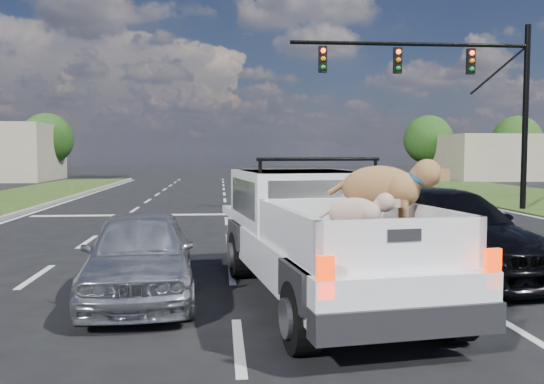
% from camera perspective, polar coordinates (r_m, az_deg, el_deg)
% --- Properties ---
extents(ground, '(160.00, 160.00, 0.00)m').
position_cam_1_polar(ground, '(10.91, 5.31, -7.83)').
color(ground, black).
rests_on(ground, ground).
extents(road_markings, '(17.75, 60.00, 0.01)m').
position_cam_1_polar(road_markings, '(17.31, 1.36, -3.39)').
color(road_markings, silver).
rests_on(road_markings, ground).
extents(traffic_signal, '(9.11, 0.31, 7.00)m').
position_cam_1_polar(traffic_signal, '(23.04, 18.57, 10.01)').
color(traffic_signal, black).
rests_on(traffic_signal, ground).
extents(building_right, '(12.00, 7.00, 3.60)m').
position_cam_1_polar(building_right, '(50.54, 23.18, 3.19)').
color(building_right, tan).
rests_on(building_right, ground).
extents(tree_far_c, '(4.20, 4.20, 5.40)m').
position_cam_1_polar(tree_far_c, '(50.50, -21.38, 4.92)').
color(tree_far_c, '#332114').
rests_on(tree_far_c, ground).
extents(tree_far_d, '(4.20, 4.20, 5.40)m').
position_cam_1_polar(tree_far_d, '(51.72, 15.22, 5.03)').
color(tree_far_d, '#332114').
rests_on(tree_far_d, ground).
extents(tree_far_e, '(4.20, 4.20, 5.40)m').
position_cam_1_polar(tree_far_e, '(55.01, 23.09, 4.78)').
color(tree_far_e, '#332114').
rests_on(tree_far_e, ground).
extents(pickup_truck, '(2.81, 5.96, 2.15)m').
position_cam_1_polar(pickup_truck, '(8.78, 4.88, -4.01)').
color(pickup_truck, black).
rests_on(pickup_truck, ground).
extents(silver_sedan, '(1.87, 4.04, 1.34)m').
position_cam_1_polar(silver_sedan, '(9.04, -12.95, -6.05)').
color(silver_sedan, silver).
rests_on(silver_sedan, ground).
extents(black_coupe, '(2.79, 5.48, 1.52)m').
position_cam_1_polar(black_coupe, '(11.24, 16.61, -3.69)').
color(black_coupe, black).
rests_on(black_coupe, ground).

